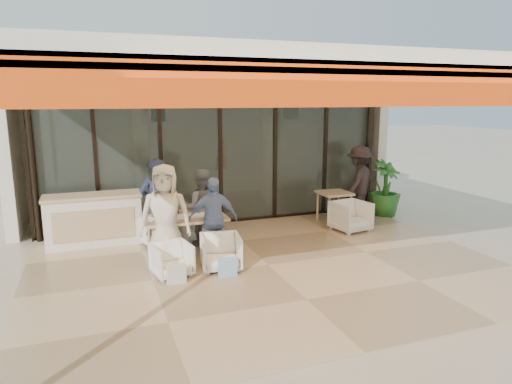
{
  "coord_description": "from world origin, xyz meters",
  "views": [
    {
      "loc": [
        -2.81,
        -7.03,
        2.87
      ],
      "look_at": [
        0.1,
        0.9,
        1.15
      ],
      "focal_mm": 32.0,
      "sensor_mm": 36.0,
      "label": 1
    }
  ],
  "objects_px": {
    "chair_far_right": "(196,221)",
    "diner_navy": "(158,205)",
    "chair_near_right": "(221,251)",
    "dining_table": "(184,219)",
    "diner_grey": "(201,208)",
    "diner_cream": "(165,216)",
    "chair_near_left": "(172,258)",
    "side_table": "(334,196)",
    "potted_palm": "(385,188)",
    "chair_far_left": "(155,227)",
    "side_chair": "(351,215)",
    "diner_periwinkle": "(213,219)",
    "standing_woman": "(359,182)",
    "host_counter": "(94,219)"
  },
  "relations": [
    {
      "from": "diner_grey",
      "to": "side_table",
      "type": "bearing_deg",
      "value": -157.98
    },
    {
      "from": "chair_far_left",
      "to": "chair_far_right",
      "type": "relative_size",
      "value": 0.87
    },
    {
      "from": "diner_grey",
      "to": "dining_table",
      "type": "bearing_deg",
      "value": 57.79
    },
    {
      "from": "dining_table",
      "to": "diner_navy",
      "type": "distance_m",
      "value": 0.64
    },
    {
      "from": "chair_far_left",
      "to": "side_chair",
      "type": "height_order",
      "value": "side_chair"
    },
    {
      "from": "chair_near_right",
      "to": "side_chair",
      "type": "height_order",
      "value": "side_chair"
    },
    {
      "from": "chair_near_left",
      "to": "side_chair",
      "type": "relative_size",
      "value": 0.83
    },
    {
      "from": "chair_near_right",
      "to": "side_table",
      "type": "bearing_deg",
      "value": 39.45
    },
    {
      "from": "diner_cream",
      "to": "diner_periwinkle",
      "type": "xyz_separation_m",
      "value": [
        0.84,
        0.0,
        -0.14
      ]
    },
    {
      "from": "host_counter",
      "to": "dining_table",
      "type": "height_order",
      "value": "host_counter"
    },
    {
      "from": "chair_far_right",
      "to": "chair_near_left",
      "type": "relative_size",
      "value": 1.2
    },
    {
      "from": "chair_near_left",
      "to": "dining_table",
      "type": "bearing_deg",
      "value": 56.58
    },
    {
      "from": "chair_near_left",
      "to": "chair_far_left",
      "type": "bearing_deg",
      "value": 79.86
    },
    {
      "from": "chair_far_left",
      "to": "chair_near_left",
      "type": "height_order",
      "value": "chair_far_left"
    },
    {
      "from": "chair_far_left",
      "to": "diner_navy",
      "type": "height_order",
      "value": "diner_navy"
    },
    {
      "from": "dining_table",
      "to": "chair_far_left",
      "type": "height_order",
      "value": "dining_table"
    },
    {
      "from": "chair_near_right",
      "to": "side_table",
      "type": "height_order",
      "value": "side_table"
    },
    {
      "from": "diner_grey",
      "to": "diner_cream",
      "type": "bearing_deg",
      "value": 58.8
    },
    {
      "from": "chair_near_right",
      "to": "diner_periwinkle",
      "type": "height_order",
      "value": "diner_periwinkle"
    },
    {
      "from": "diner_cream",
      "to": "chair_near_right",
      "type": "bearing_deg",
      "value": -14.65
    },
    {
      "from": "side_chair",
      "to": "chair_near_left",
      "type": "bearing_deg",
      "value": -173.32
    },
    {
      "from": "dining_table",
      "to": "chair_near_right",
      "type": "distance_m",
      "value": 1.1
    },
    {
      "from": "potted_palm",
      "to": "diner_cream",
      "type": "bearing_deg",
      "value": -163.58
    },
    {
      "from": "chair_far_left",
      "to": "chair_near_right",
      "type": "height_order",
      "value": "chair_near_right"
    },
    {
      "from": "chair_near_right",
      "to": "diner_periwinkle",
      "type": "bearing_deg",
      "value": 98.43
    },
    {
      "from": "chair_near_right",
      "to": "diner_navy",
      "type": "xyz_separation_m",
      "value": [
        -0.84,
        1.4,
        0.56
      ]
    },
    {
      "from": "dining_table",
      "to": "diner_cream",
      "type": "bearing_deg",
      "value": -132.02
    },
    {
      "from": "diner_periwinkle",
      "to": "host_counter",
      "type": "bearing_deg",
      "value": 143.24
    },
    {
      "from": "chair_far_left",
      "to": "chair_far_right",
      "type": "distance_m",
      "value": 0.84
    },
    {
      "from": "chair_near_left",
      "to": "diner_cream",
      "type": "xyz_separation_m",
      "value": [
        0.0,
        0.5,
        0.59
      ]
    },
    {
      "from": "chair_far_right",
      "to": "standing_woman",
      "type": "distance_m",
      "value": 4.2
    },
    {
      "from": "chair_near_left",
      "to": "side_table",
      "type": "height_order",
      "value": "side_table"
    },
    {
      "from": "standing_woman",
      "to": "chair_far_left",
      "type": "bearing_deg",
      "value": -31.26
    },
    {
      "from": "chair_far_right",
      "to": "potted_palm",
      "type": "height_order",
      "value": "potted_palm"
    },
    {
      "from": "chair_near_right",
      "to": "dining_table",
      "type": "bearing_deg",
      "value": 122.54
    },
    {
      "from": "chair_near_right",
      "to": "potted_palm",
      "type": "height_order",
      "value": "potted_palm"
    },
    {
      "from": "side_table",
      "to": "potted_palm",
      "type": "xyz_separation_m",
      "value": [
        1.53,
        0.18,
        0.06
      ]
    },
    {
      "from": "chair_far_right",
      "to": "diner_navy",
      "type": "height_order",
      "value": "diner_navy"
    },
    {
      "from": "dining_table",
      "to": "diner_periwinkle",
      "type": "bearing_deg",
      "value": -46.86
    },
    {
      "from": "side_table",
      "to": "diner_periwinkle",
      "type": "bearing_deg",
      "value": -155.74
    },
    {
      "from": "chair_far_right",
      "to": "side_chair",
      "type": "distance_m",
      "value": 3.39
    },
    {
      "from": "chair_far_left",
      "to": "side_chair",
      "type": "distance_m",
      "value": 4.21
    },
    {
      "from": "dining_table",
      "to": "chair_far_right",
      "type": "relative_size",
      "value": 2.03
    },
    {
      "from": "host_counter",
      "to": "chair_far_right",
      "type": "relative_size",
      "value": 2.5
    },
    {
      "from": "diner_periwinkle",
      "to": "standing_woman",
      "type": "height_order",
      "value": "standing_woman"
    },
    {
      "from": "chair_near_right",
      "to": "diner_cream",
      "type": "relative_size",
      "value": 0.37
    },
    {
      "from": "chair_far_left",
      "to": "standing_woman",
      "type": "xyz_separation_m",
      "value": [
        4.99,
        0.35,
        0.57
      ]
    },
    {
      "from": "diner_cream",
      "to": "standing_woman",
      "type": "relative_size",
      "value": 1.01
    },
    {
      "from": "side_table",
      "to": "side_chair",
      "type": "distance_m",
      "value": 0.8
    },
    {
      "from": "diner_periwinkle",
      "to": "dining_table",
      "type": "bearing_deg",
      "value": 135.94
    }
  ]
}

